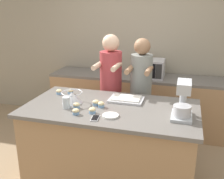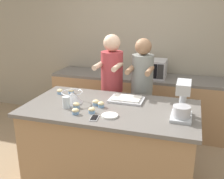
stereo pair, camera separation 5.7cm
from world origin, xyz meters
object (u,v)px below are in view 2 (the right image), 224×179
at_px(person_left, 112,90).
at_px(cupcake_5, 101,104).
at_px(cupcake_4, 71,91).
at_px(mixing_bowl, 72,97).
at_px(cupcake_1, 75,111).
at_px(baking_tray, 127,99).
at_px(drinking_glass, 66,102).
at_px(cupcake_2, 183,98).
at_px(cupcake_7, 96,103).
at_px(small_plate, 110,116).
at_px(cell_phone, 94,118).
at_px(person_right, 142,94).
at_px(cupcake_6, 92,110).
at_px(microwave_oven, 151,68).
at_px(cupcake_0, 60,91).
at_px(stand_mixer, 182,103).
at_px(cupcake_3, 76,105).

xyz_separation_m(person_left, cupcake_5, (0.12, -0.77, 0.09)).
bearing_deg(cupcake_4, mixing_bowl, -61.90).
bearing_deg(cupcake_1, mixing_bowl, 120.51).
distance_m(baking_tray, drinking_glass, 0.70).
xyz_separation_m(cupcake_2, cupcake_7, (-0.91, -0.43, 0.00)).
height_order(small_plate, cupcake_7, cupcake_7).
xyz_separation_m(mixing_bowl, cupcake_7, (0.29, -0.01, -0.04)).
bearing_deg(small_plate, cell_phone, -144.07).
bearing_deg(person_left, person_right, -0.07).
bearing_deg(mixing_bowl, cupcake_6, -34.77).
distance_m(microwave_oven, cupcake_0, 1.56).
bearing_deg(stand_mixer, baking_tray, 152.78).
distance_m(person_right, cupcake_3, 1.03).
relative_size(cupcake_5, cupcake_6, 1.00).
xyz_separation_m(person_left, drinking_glass, (-0.23, -0.90, 0.12)).
height_order(microwave_oven, cupcake_1, microwave_oven).
relative_size(person_left, cupcake_1, 22.94).
distance_m(mixing_bowl, cupcake_3, 0.19).
bearing_deg(cupcake_6, cupcake_5, 79.28).
bearing_deg(cupcake_7, cupcake_0, 157.50).
bearing_deg(cupcake_2, cupcake_1, -144.58).
distance_m(mixing_bowl, cupcake_0, 0.36).
bearing_deg(microwave_oven, cupcake_1, -105.27).
relative_size(person_left, drinking_glass, 12.89).
distance_m(drinking_glass, cupcake_2, 1.33).
height_order(person_left, mixing_bowl, person_left).
relative_size(cell_phone, cupcake_3, 2.13).
relative_size(cupcake_0, cupcake_6, 1.00).
xyz_separation_m(cell_phone, cupcake_3, (-0.28, 0.20, 0.03)).
xyz_separation_m(cupcake_6, cupcake_7, (-0.04, 0.22, 0.00)).
distance_m(baking_tray, cupcake_4, 0.73).
bearing_deg(cupcake_5, cupcake_0, 157.00).
relative_size(person_left, person_right, 1.02).
bearing_deg(cupcake_6, cupcake_7, 100.11).
distance_m(cupcake_1, cupcake_4, 0.67).
bearing_deg(cupcake_3, cupcake_5, 22.13).
height_order(cupcake_1, cupcake_5, same).
xyz_separation_m(person_right, drinking_glass, (-0.65, -0.90, 0.14)).
distance_m(cupcake_0, cupcake_4, 0.14).
bearing_deg(cupcake_0, microwave_oven, 52.95).
bearing_deg(cupcake_2, cupcake_7, -154.63).
xyz_separation_m(mixing_bowl, cupcake_0, (-0.28, 0.23, -0.04)).
distance_m(person_right, cupcake_7, 0.83).
distance_m(mixing_bowl, cupcake_1, 0.35).
xyz_separation_m(small_plate, cupcake_1, (-0.35, -0.05, 0.02)).
distance_m(baking_tray, cupcake_3, 0.60).
xyz_separation_m(small_plate, cupcake_4, (-0.68, 0.54, 0.02)).
height_order(microwave_oven, small_plate, microwave_oven).
xyz_separation_m(person_left, person_right, (0.41, -0.00, -0.02)).
height_order(small_plate, cupcake_5, cupcake_5).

